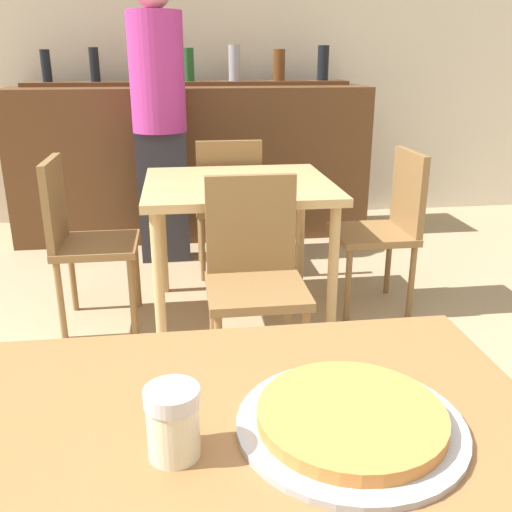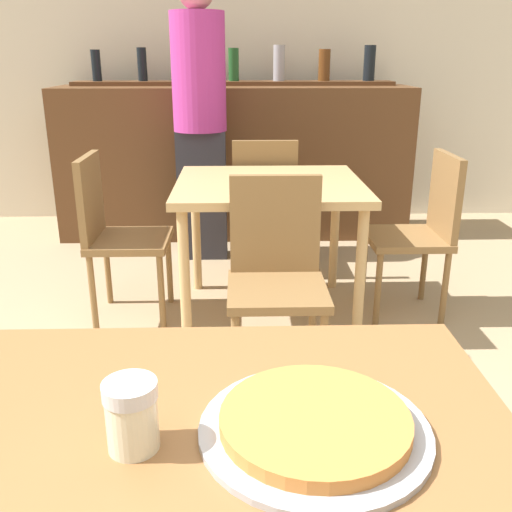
{
  "view_description": "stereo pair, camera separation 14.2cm",
  "coord_description": "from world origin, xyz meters",
  "views": [
    {
      "loc": [
        -0.1,
        -0.78,
        1.32
      ],
      "look_at": [
        0.08,
        0.55,
        0.85
      ],
      "focal_mm": 40.0,
      "sensor_mm": 36.0,
      "label": 1
    },
    {
      "loc": [
        0.04,
        -0.79,
        1.32
      ],
      "look_at": [
        0.08,
        0.55,
        0.85
      ],
      "focal_mm": 40.0,
      "sensor_mm": 36.0,
      "label": 2
    }
  ],
  "objects": [
    {
      "name": "dining_table_far",
      "position": [
        0.19,
        2.01,
        0.64
      ],
      "size": [
        0.93,
        0.86,
        0.72
      ],
      "color": "tan",
      "rests_on": "ground_plane"
    },
    {
      "name": "pizza_tray",
      "position": [
        0.15,
        -0.02,
        0.76
      ],
      "size": [
        0.37,
        0.37,
        0.04
      ],
      "color": "#A3A3A8",
      "rests_on": "dining_table_near"
    },
    {
      "name": "chair_far_side_left",
      "position": [
        -0.61,
        2.01,
        0.49
      ],
      "size": [
        0.4,
        0.4,
        0.86
      ],
      "rotation": [
        0.0,
        0.0,
        1.57
      ],
      "color": "olive",
      "rests_on": "ground_plane"
    },
    {
      "name": "chair_far_side_right",
      "position": [
        0.98,
        2.01,
        0.49
      ],
      "size": [
        0.4,
        0.4,
        0.86
      ],
      "rotation": [
        0.0,
        0.0,
        -1.57
      ],
      "color": "olive",
      "rests_on": "ground_plane"
    },
    {
      "name": "person_standing",
      "position": [
        -0.21,
        2.97,
        0.98
      ],
      "size": [
        0.34,
        0.34,
        1.79
      ],
      "color": "#2D2D38",
      "rests_on": "ground_plane"
    },
    {
      "name": "bar_counter",
      "position": [
        0.0,
        3.55,
        0.55
      ],
      "size": [
        2.6,
        0.56,
        1.1
      ],
      "color": "brown",
      "rests_on": "ground_plane"
    },
    {
      "name": "bar_back_shelf",
      "position": [
        0.05,
        3.69,
        1.17
      ],
      "size": [
        2.39,
        0.24,
        0.29
      ],
      "color": "brown",
      "rests_on": "bar_counter"
    },
    {
      "name": "wall_back",
      "position": [
        0.0,
        4.05,
        1.4
      ],
      "size": [
        8.0,
        0.05,
        2.8
      ],
      "color": "silver",
      "rests_on": "ground_plane"
    },
    {
      "name": "dining_table_near",
      "position": [
        0.0,
        0.0,
        0.65
      ],
      "size": [
        0.99,
        0.72,
        0.75
      ],
      "color": "brown",
      "rests_on": "ground_plane"
    },
    {
      "name": "chair_far_side_front",
      "position": [
        0.19,
        1.41,
        0.49
      ],
      "size": [
        0.4,
        0.4,
        0.86
      ],
      "color": "olive",
      "rests_on": "ground_plane"
    },
    {
      "name": "cheese_shaker",
      "position": [
        -0.13,
        -0.05,
        0.8
      ],
      "size": [
        0.08,
        0.08,
        0.11
      ],
      "color": "beige",
      "rests_on": "dining_table_near"
    },
    {
      "name": "chair_far_side_back",
      "position": [
        0.19,
        2.61,
        0.49
      ],
      "size": [
        0.4,
        0.4,
        0.86
      ],
      "rotation": [
        0.0,
        0.0,
        3.14
      ],
      "color": "olive",
      "rests_on": "ground_plane"
    }
  ]
}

